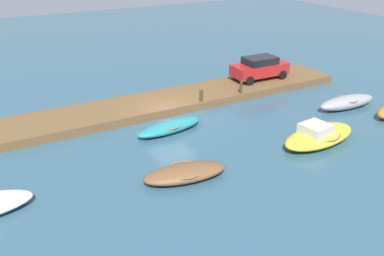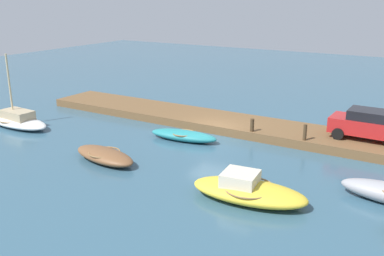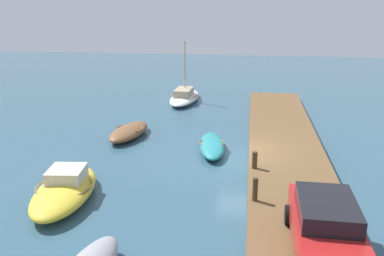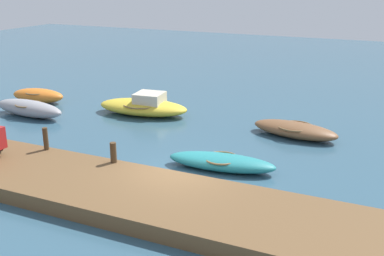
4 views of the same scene
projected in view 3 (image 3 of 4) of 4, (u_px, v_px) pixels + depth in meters
ground_plane at (244, 159)px, 20.42m from camera, size 84.00×84.00×0.00m
dock_platform at (287, 157)px, 20.08m from camera, size 27.27×3.63×0.52m
rowboat_brown at (129, 132)px, 23.71m from camera, size 4.13×2.13×0.65m
sailboat_white at (185, 96)px, 32.11m from camera, size 5.74×2.25×4.63m
rowboat_teal at (212, 145)px, 21.52m from camera, size 4.23×1.74×0.59m
motorboat_yellow at (65, 189)px, 16.13m from camera, size 5.03×2.63×1.18m
mooring_post_west at (255, 189)px, 14.95m from camera, size 0.19×0.19×0.89m
mooring_post_mid_west at (255, 160)px, 17.90m from camera, size 0.23×0.23×0.75m
parked_car at (325, 225)px, 11.73m from camera, size 4.24×2.07×1.65m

